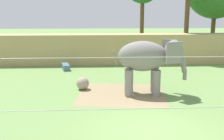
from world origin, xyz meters
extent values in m
plane|color=#6B8E4C|center=(0.00, 0.00, 0.00)|extent=(120.00, 120.00, 0.00)
cube|color=#937F5B|center=(-0.78, 4.86, 0.00)|extent=(5.28, 5.02, 0.01)
cube|color=tan|center=(0.00, 13.99, 1.29)|extent=(36.00, 1.80, 2.57)
cylinder|color=gray|center=(1.15, 5.16, 0.73)|extent=(0.46, 0.46, 1.45)
cylinder|color=gray|center=(1.07, 4.36, 0.73)|extent=(0.46, 0.46, 1.45)
cylinder|color=gray|center=(-0.33, 5.29, 0.73)|extent=(0.46, 0.46, 1.45)
cylinder|color=gray|center=(-0.40, 4.50, 0.73)|extent=(0.46, 0.46, 1.45)
ellipsoid|color=gray|center=(0.37, 4.83, 2.16)|extent=(2.82, 1.69, 1.66)
ellipsoid|color=gray|center=(2.06, 4.67, 2.45)|extent=(1.13, 1.23, 1.20)
cube|color=gray|center=(2.01, 5.30, 2.45)|extent=(0.86, 0.56, 1.14)
cube|color=gray|center=(1.90, 4.06, 2.45)|extent=(0.91, 0.41, 1.14)
cylinder|color=gray|center=(2.50, 4.63, 2.02)|extent=(0.54, 0.38, 0.65)
cylinder|color=gray|center=(2.63, 4.62, 1.57)|extent=(0.39, 0.30, 0.61)
cylinder|color=gray|center=(2.71, 4.61, 1.14)|extent=(0.23, 0.23, 0.57)
cylinder|color=gray|center=(-1.13, 4.96, 2.06)|extent=(0.32, 0.13, 0.83)
sphere|color=gray|center=(-3.00, 5.91, 0.38)|extent=(0.75, 0.75, 0.75)
cylinder|color=#B7B7BC|center=(0.00, -3.09, 2.05)|extent=(10.85, 0.02, 0.02)
cylinder|color=#B7B7BC|center=(0.00, -3.09, 3.46)|extent=(10.85, 0.02, 0.02)
cube|color=slate|center=(-4.61, 11.62, 0.22)|extent=(0.82, 1.48, 0.44)
cylinder|color=brown|center=(6.47, 16.39, 3.18)|extent=(0.44, 0.44, 6.35)
cylinder|color=brown|center=(9.94, 18.41, 2.16)|extent=(0.44, 0.44, 4.33)
cylinder|color=brown|center=(2.89, 20.91, 2.84)|extent=(0.44, 0.44, 5.68)
camera|label=1|loc=(-2.13, -10.11, 4.66)|focal=44.65mm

